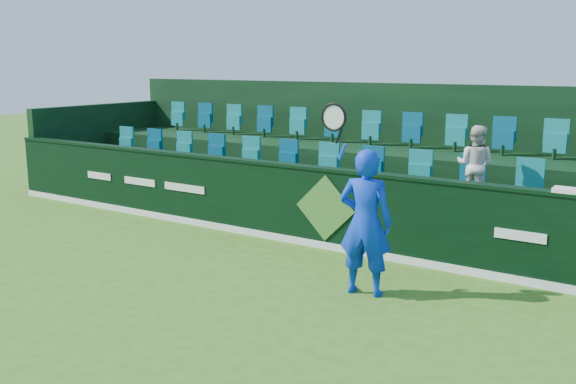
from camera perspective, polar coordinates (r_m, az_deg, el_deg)
The scene contains 10 objects.
ground at distance 7.77m, azimuth -11.66°, elevation -11.81°, with size 60.00×60.00×0.00m, color #386E1A.
sponsor_hoarding at distance 10.61m, azimuth 3.64°, elevation -1.46°, with size 16.00×0.25×1.35m.
stand_tier_front at distance 11.61m, azimuth 6.33°, elevation -1.76°, with size 16.00×2.00×0.80m, color black.
stand_tier_back at distance 13.25m, azimuth 10.13°, elevation 0.88°, with size 16.00×1.80×1.30m, color black.
stand_rear at distance 13.56m, azimuth 10.97°, elevation 3.51°, with size 16.00×4.10×2.60m.
seat_row_front at distance 11.83m, azimuth 7.30°, elevation 1.92°, with size 13.50×0.50×0.60m, color #147C7D.
seat_row_back at distance 13.39m, azimuth 10.79°, elevation 5.07°, with size 13.50×0.50×0.60m, color #147C7D.
tennis_player at distance 8.47m, azimuth 6.87°, elevation -2.62°, with size 1.08×0.59×2.59m.
spectator_left at distance 10.68m, azimuth 16.29°, elevation 2.34°, with size 0.62×0.48×1.27m, color silver.
towel at distance 9.25m, azimuth 23.68°, elevation 0.13°, with size 0.39×0.25×0.06m, color white.
Camera 1 is at (5.14, -4.97, 3.04)m, focal length 40.00 mm.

